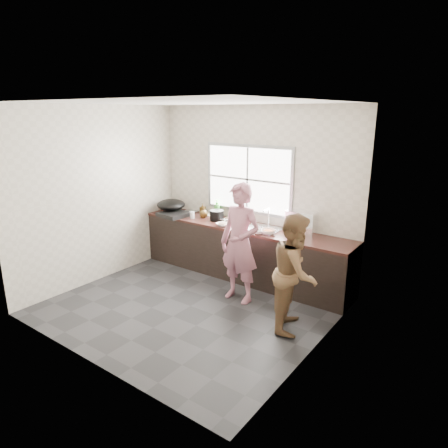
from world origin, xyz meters
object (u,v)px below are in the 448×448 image
Objects in this scene: bowl_held at (259,231)px; burner at (174,214)px; woman at (240,247)px; plate_food at (211,215)px; bottle_green at (217,208)px; bottle_brown_short at (204,213)px; person_side at (295,272)px; pot_lid_right at (191,211)px; pot_lid_left at (175,213)px; bowl_mince at (223,225)px; bottle_brown_tall at (203,209)px; black_pot at (217,215)px; bowl_crabs at (268,232)px; wok at (171,205)px; glass_jar at (192,215)px; cutting_board at (235,220)px; dish_rack at (302,222)px.

burner is at bearing 179.85° from bowl_held.
plate_food is (-1.22, 0.94, 0.08)m from woman.
bottle_brown_short is at bearing -123.02° from bottle_green.
person_side is 2.91m from pot_lid_right.
bottle_green is at bearing 0.00° from plate_food.
bowl_held is 0.90× the size of pot_lid_left.
bowl_held is (0.01, 0.50, 0.11)m from woman.
pot_lid_left is at bearing 172.71° from bowl_mince.
burner is at bearing -153.63° from bottle_brown_short.
bottle_brown_tall reaches higher than burner.
bowl_mince is 0.86× the size of pot_lid_left.
pot_lid_right is at bearing 65.75° from pot_lid_left.
pot_lid_left is (-1.83, 0.15, -0.03)m from bowl_held.
black_pot is (-0.96, 0.23, 0.05)m from bowl_held.
bowl_crabs is 0.39× the size of burner.
bottle_brown_tall is at bearing 163.35° from bowl_held.
plate_food is at bearing 25.21° from wok.
bowl_crabs is at bearing -7.34° from bottle_brown_short.
burner is at bearing -166.50° from glass_jar.
bowl_mince is 0.66m from bowl_held.
bottle_brown_tall is (-0.30, -0.02, -0.06)m from bottle_green.
plate_food reaches higher than pot_lid_right.
bowl_crabs is 1.48m from glass_jar.
glass_jar is at bearing -46.87° from pot_lid_right.
person_side is 4.95× the size of bottle_green.
person_side is at bearing -29.63° from bottle_green.
bowl_crabs is (0.78, 0.06, 0.00)m from bowl_mince.
pot_lid_right is at bearing 180.00° from bottle_green.
black_pot is 1.36× the size of bottle_brown_short.
bottle_brown_tall is (-0.74, 0.07, 0.07)m from cutting_board.
bottle_green reaches higher than bowl_held.
woman is at bearing -33.18° from bottle_brown_tall.
burner is at bearing -161.51° from cutting_board.
glass_jar is (-1.48, 0.03, 0.03)m from bowl_crabs.
bottle_brown_tall is at bearing 31.44° from wok.
burner is at bearing -125.22° from bottle_brown_tall.
bottle_brown_tall reaches higher than plate_food.
dish_rack reaches higher than bowl_crabs.
burner reaches higher than pot_lid_right.
bowl_crabs is at bearing -20.42° from cutting_board.
black_pot reaches higher than burner.
plate_food is 0.22m from bottle_brown_short.
wok is (-0.48, -0.29, 0.07)m from bottle_brown_tall.
bottle_brown_tall is (-0.75, 0.42, 0.06)m from bowl_mince.
bottle_brown_short is 1.73m from dish_rack.
pot_lid_left is 0.89× the size of pot_lid_right.
bottle_green is 1.71× the size of bottle_brown_short.
bottle_green is at bearing 125.66° from black_pot.
bowl_crabs is 0.35× the size of wok.
bowl_held is (0.67, -0.35, 0.01)m from cutting_board.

